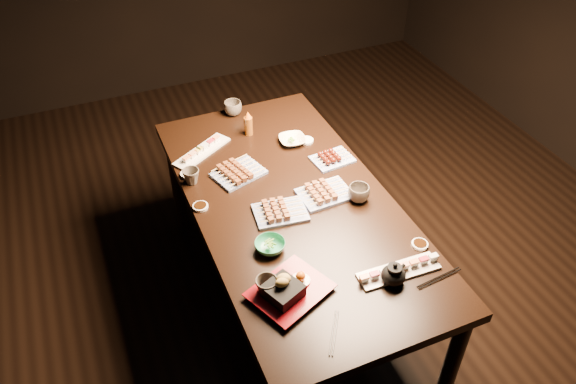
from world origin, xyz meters
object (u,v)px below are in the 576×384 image
Objects in this scene: dining_table at (292,256)px; sushi_platter_near at (399,269)px; teacup_near_left at (267,287)px; yakitori_plate_right at (325,190)px; teacup_mid_right at (359,193)px; teacup_far_right at (233,108)px; edamame_bowl_cream at (292,140)px; teapot at (394,273)px; edamame_bowl_green at (270,246)px; tempura_tray at (290,284)px; yakitori_plate_left at (238,170)px; sushi_platter_far at (202,149)px; yakitori_plate_center at (280,209)px; condiment_bottle at (248,123)px; teacup_far_left at (191,176)px.

sushi_platter_near reaches higher than dining_table.
dining_table is 0.70m from teacup_near_left.
dining_table is 7.33× the size of yakitori_plate_right.
teacup_near_left reaches higher than sushi_platter_near.
teacup_mid_right and teacup_far_right have the same top height.
teapot reaches higher than edamame_bowl_cream.
edamame_bowl_green is at bearing -164.60° from teacup_mid_right.
tempura_tray is 3.36× the size of teacup_near_left.
yakitori_plate_left is at bearing -157.40° from edamame_bowl_cream.
tempura_tray is at bearing -113.80° from edamame_bowl_cream.
yakitori_plate_left is (-0.39, 0.87, 0.01)m from sushi_platter_near.
edamame_bowl_green is at bearing -150.89° from yakitori_plate_right.
tempura_tray reaches higher than sushi_platter_far.
yakitori_plate_center is at bearing -149.42° from dining_table.
edamame_bowl_green is 0.89m from condiment_bottle.
sushi_platter_near is 1.45× the size of yakitori_plate_left.
yakitori_plate_left is at bearing 110.41° from yakitori_plate_center.
dining_table is at bearing 87.20° from teapot.
teacup_far_right is (0.22, 1.34, -0.01)m from tempura_tray.
sushi_platter_near is 1.09m from teacup_far_left.
teacup_near_left is at bearing -103.04° from teacup_far_right.
yakitori_plate_right is at bearing -31.55° from teacup_far_left.
yakitori_plate_left is at bearing 91.72° from teapot.
sushi_platter_far is at bearing 97.64° from yakitori_plate_left.
teacup_far_left is at bearing 96.05° from teacup_near_left.
teacup_far_left is 0.69× the size of teapot.
yakitori_plate_right is at bearing 96.67° from sushi_platter_far.
teapot is (0.39, -0.36, 0.03)m from edamame_bowl_green.
sushi_platter_far is at bearing 88.24° from teacup_near_left.
yakitori_plate_center and yakitori_plate_left have the same top height.
teapot reaches higher than yakitori_plate_right.
sushi_platter_near is 1.02m from edamame_bowl_cream.
sushi_platter_far is 2.65× the size of edamame_bowl_green.
yakitori_plate_left is 1.72× the size of edamame_bowl_cream.
condiment_bottle is (0.09, 0.67, 0.04)m from yakitori_plate_center.
teacup_mid_right is at bearing 15.40° from edamame_bowl_green.
teacup_far_right is (-0.01, 0.84, 0.42)m from dining_table.
teacup_near_left reaches higher than teacup_far_left.
edamame_bowl_green is (-0.37, -0.23, -0.01)m from yakitori_plate_right.
sushi_platter_far is 3.42× the size of teacup_mid_right.
teapot is at bearing 80.26° from sushi_platter_far.
sushi_platter_near is at bearing -87.90° from edamame_bowl_cream.
sushi_platter_near is 1.42× the size of yakitori_plate_right.
condiment_bottle is (0.21, 0.86, 0.05)m from edamame_bowl_green.
edamame_bowl_green is at bearing -111.77° from yakitori_plate_left.
tempura_tray is at bearing -100.28° from yakitori_plate_center.
sushi_platter_far is 1.45× the size of yakitori_plate_left.
edamame_bowl_green is at bearing -120.15° from edamame_bowl_cream.
teacup_near_left is (-0.09, 0.03, -0.01)m from tempura_tray.
edamame_bowl_green reaches higher than edamame_bowl_cream.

